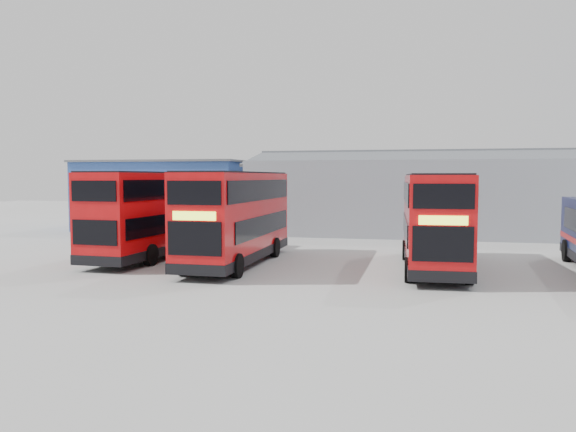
{
  "coord_description": "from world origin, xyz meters",
  "views": [
    {
      "loc": [
        3.99,
        -21.53,
        3.94
      ],
      "look_at": [
        -1.73,
        4.09,
        2.1
      ],
      "focal_mm": 35.0,
      "sensor_mm": 36.0,
      "label": 1
    }
  ],
  "objects_px": {
    "office_block": "(170,195)",
    "double_decker_centre": "(237,218)",
    "panel_van": "(133,219)",
    "double_decker_right": "(433,222)",
    "double_decker_left": "(155,215)",
    "maintenance_shed": "(471,196)"
  },
  "relations": [
    {
      "from": "double_decker_left",
      "to": "panel_van",
      "type": "bearing_deg",
      "value": -52.36
    },
    {
      "from": "maintenance_shed",
      "to": "panel_van",
      "type": "distance_m",
      "value": 23.27
    },
    {
      "from": "double_decker_left",
      "to": "double_decker_right",
      "type": "height_order",
      "value": "double_decker_left"
    },
    {
      "from": "office_block",
      "to": "double_decker_centre",
      "type": "relative_size",
      "value": 1.24
    },
    {
      "from": "office_block",
      "to": "panel_van",
      "type": "bearing_deg",
      "value": -86.21
    },
    {
      "from": "double_decker_right",
      "to": "office_block",
      "type": "bearing_deg",
      "value": 139.65
    },
    {
      "from": "double_decker_left",
      "to": "maintenance_shed",
      "type": "bearing_deg",
      "value": -131.97
    },
    {
      "from": "double_decker_right",
      "to": "double_decker_centre",
      "type": "bearing_deg",
      "value": -178.63
    },
    {
      "from": "double_decker_left",
      "to": "double_decker_centre",
      "type": "bearing_deg",
      "value": 168.37
    },
    {
      "from": "maintenance_shed",
      "to": "double_decker_right",
      "type": "xyz_separation_m",
      "value": [
        -3.15,
        -16.99,
        -0.58
      ]
    },
    {
      "from": "double_decker_left",
      "to": "double_decker_centre",
      "type": "height_order",
      "value": "double_decker_left"
    },
    {
      "from": "double_decker_right",
      "to": "panel_van",
      "type": "relative_size",
      "value": 1.95
    },
    {
      "from": "double_decker_centre",
      "to": "panel_van",
      "type": "relative_size",
      "value": 1.99
    },
    {
      "from": "office_block",
      "to": "double_decker_right",
      "type": "distance_m",
      "value": 24.08
    },
    {
      "from": "office_block",
      "to": "maintenance_shed",
      "type": "relative_size",
      "value": 0.4
    },
    {
      "from": "panel_van",
      "to": "office_block",
      "type": "bearing_deg",
      "value": 93.24
    },
    {
      "from": "double_decker_left",
      "to": "double_decker_centre",
      "type": "xyz_separation_m",
      "value": [
        4.58,
        -1.2,
        -0.01
      ]
    },
    {
      "from": "office_block",
      "to": "double_decker_centre",
      "type": "distance_m",
      "value": 18.57
    },
    {
      "from": "double_decker_left",
      "to": "double_decker_centre",
      "type": "distance_m",
      "value": 4.73
    },
    {
      "from": "double_decker_left",
      "to": "panel_van",
      "type": "distance_m",
      "value": 9.29
    },
    {
      "from": "office_block",
      "to": "panel_van",
      "type": "xyz_separation_m",
      "value": [
        0.44,
        -6.64,
        -1.38
      ]
    },
    {
      "from": "double_decker_right",
      "to": "panel_van",
      "type": "height_order",
      "value": "double_decker_right"
    }
  ]
}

